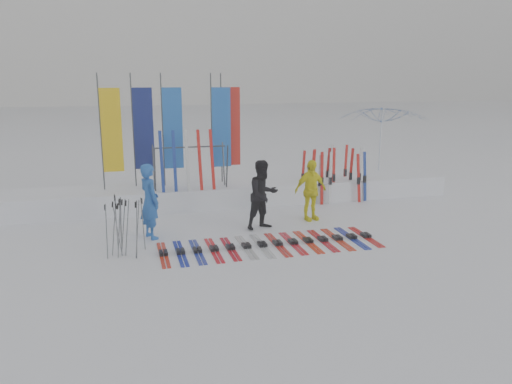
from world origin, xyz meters
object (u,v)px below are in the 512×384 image
object	(u,v)px
person_black	(263,195)
ski_rack	(190,161)
ski_row	(270,244)
person_yellow	(310,190)
tent_canopy	(382,144)
person_blue	(150,201)

from	to	relation	value
person_black	ski_rack	xyz separation A→B (m)	(-1.46, 2.35, 0.52)
ski_row	person_black	bearing A→B (deg)	81.02
person_yellow	tent_canopy	size ratio (longest dim) A/B	0.52
person_black	ski_rack	distance (m)	2.82
person_blue	ski_rack	xyz separation A→B (m)	(1.28, 2.39, 0.50)
ski_row	ski_rack	size ratio (longest dim) A/B	2.39
person_black	ski_rack	bearing A→B (deg)	102.53
person_yellow	ski_rack	distance (m)	3.51
ski_rack	person_blue	bearing A→B (deg)	-118.12
person_blue	person_yellow	bearing A→B (deg)	-105.99
ski_rack	ski_row	bearing A→B (deg)	-71.05
person_blue	ski_row	bearing A→B (deg)	-138.69
ski_rack	person_yellow	bearing A→B (deg)	-34.14
person_blue	tent_canopy	bearing A→B (deg)	-84.97
person_blue	ski_row	xyz separation A→B (m)	(2.53, -1.26, -0.85)
person_blue	tent_canopy	world-z (taller)	tent_canopy
person_black	tent_canopy	distance (m)	6.97
person_black	ski_row	world-z (taller)	person_black
person_black	person_blue	bearing A→B (deg)	161.53
person_black	ski_row	xyz separation A→B (m)	(-0.21, -1.30, -0.82)
person_black	ski_row	bearing A→B (deg)	-118.28
person_yellow	ski_rack	xyz separation A→B (m)	(-2.86, 1.94, 0.58)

